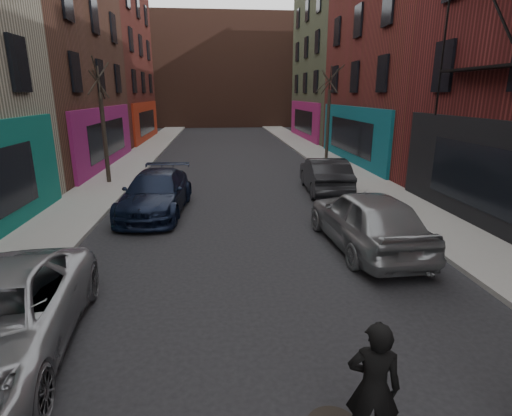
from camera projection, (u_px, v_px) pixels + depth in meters
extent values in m
cube|color=gray|center=(148.00, 150.00, 30.86)|extent=(2.50, 84.00, 0.13)
cube|color=gray|center=(307.00, 148.00, 32.02)|extent=(2.50, 84.00, 0.13)
cube|color=#47281E|center=(222.00, 73.00, 54.39)|extent=(40.00, 10.00, 14.00)
imported|color=black|center=(156.00, 193.00, 14.58)|extent=(2.49, 5.34, 1.51)
imported|color=gray|center=(366.00, 219.00, 11.19)|extent=(2.35, 5.17, 1.72)
imported|color=black|center=(325.00, 175.00, 17.69)|extent=(1.95, 4.79, 1.54)
imported|color=black|center=(373.00, 387.00, 4.65)|extent=(0.72, 0.58, 1.71)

